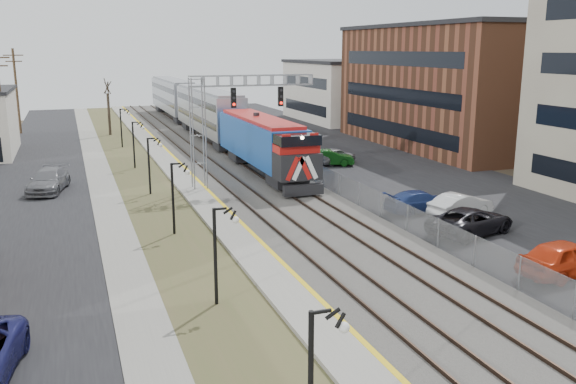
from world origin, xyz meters
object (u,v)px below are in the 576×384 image
train (201,111)px  car_lot_b (460,206)px  signal_gantry (221,112)px  car_lot_a (566,259)px

train → car_lot_b: 40.84m
train → car_lot_b: train is taller
train → signal_gantry: (-4.28, -27.84, 2.70)m
train → car_lot_b: bearing=-79.6°
signal_gantry → car_lot_a: size_ratio=1.87×
train → signal_gantry: signal_gantry is taller
train → car_lot_a: size_ratio=13.07×
train → signal_gantry: bearing=-98.7°
signal_gantry → car_lot_b: signal_gantry is taller
train → signal_gantry: size_ratio=7.01×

